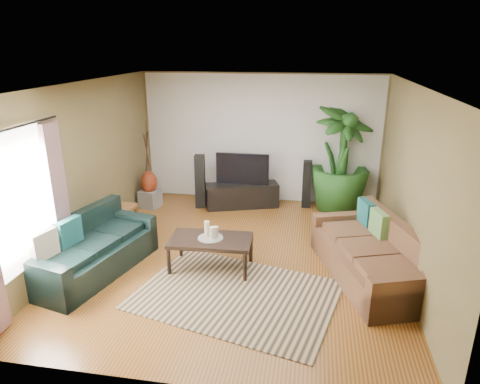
% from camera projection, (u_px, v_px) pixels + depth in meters
% --- Properties ---
extents(floor, '(5.50, 5.50, 0.00)m').
position_uv_depth(floor, '(238.00, 258.00, 6.84)').
color(floor, brown).
rests_on(floor, ground).
extents(ceiling, '(5.50, 5.50, 0.00)m').
position_uv_depth(ceiling, '(238.00, 85.00, 5.95)').
color(ceiling, white).
rests_on(ceiling, ground).
extents(wall_back, '(5.00, 0.00, 5.00)m').
position_uv_depth(wall_back, '(261.00, 139.00, 8.95)').
color(wall_back, brown).
rests_on(wall_back, ground).
extents(wall_front, '(5.00, 0.00, 5.00)m').
position_uv_depth(wall_front, '(184.00, 267.00, 3.83)').
color(wall_front, brown).
rests_on(wall_front, ground).
extents(wall_left, '(0.00, 5.50, 5.50)m').
position_uv_depth(wall_left, '(83.00, 170.00, 6.79)').
color(wall_left, brown).
rests_on(wall_left, ground).
extents(wall_right, '(0.00, 5.50, 5.50)m').
position_uv_depth(wall_right, '(413.00, 186.00, 5.99)').
color(wall_right, brown).
rests_on(wall_right, ground).
extents(backwall_panel, '(4.90, 0.00, 4.90)m').
position_uv_depth(backwall_panel, '(261.00, 139.00, 8.94)').
color(backwall_panel, white).
rests_on(backwall_panel, ground).
extents(window_pane, '(0.00, 1.80, 1.80)m').
position_uv_depth(window_pane, '(18.00, 201.00, 5.29)').
color(window_pane, white).
rests_on(window_pane, ground).
extents(curtain_far, '(0.08, 0.35, 2.20)m').
position_uv_depth(curtain_far, '(59.00, 200.00, 6.06)').
color(curtain_far, gray).
rests_on(curtain_far, ground).
extents(curtain_rod, '(0.03, 1.90, 0.03)m').
position_uv_depth(curtain_rod, '(9.00, 129.00, 4.98)').
color(curtain_rod, black).
rests_on(curtain_rod, ground).
extents(sofa_left, '(1.33, 2.18, 0.85)m').
position_uv_depth(sofa_left, '(93.00, 246.00, 6.29)').
color(sofa_left, black).
rests_on(sofa_left, floor).
extents(sofa_right, '(1.66, 2.42, 0.85)m').
position_uv_depth(sofa_right, '(370.00, 251.00, 6.14)').
color(sofa_right, brown).
rests_on(sofa_right, floor).
extents(area_rug, '(2.99, 2.43, 0.01)m').
position_uv_depth(area_rug, '(236.00, 295.00, 5.83)').
color(area_rug, tan).
rests_on(area_rug, floor).
extents(coffee_table, '(1.24, 0.71, 0.50)m').
position_uv_depth(coffee_table, '(211.00, 253.00, 6.45)').
color(coffee_table, black).
rests_on(coffee_table, floor).
extents(candle_tray, '(0.38, 0.38, 0.02)m').
position_uv_depth(candle_tray, '(211.00, 238.00, 6.37)').
color(candle_tray, gray).
rests_on(candle_tray, coffee_table).
extents(candle_tall, '(0.08, 0.08, 0.24)m').
position_uv_depth(candle_tall, '(207.00, 229.00, 6.36)').
color(candle_tall, '#F3E8CE').
rests_on(candle_tall, candle_tray).
extents(candle_mid, '(0.08, 0.08, 0.19)m').
position_uv_depth(candle_mid, '(212.00, 233.00, 6.29)').
color(candle_mid, white).
rests_on(candle_mid, candle_tray).
extents(candle_short, '(0.08, 0.08, 0.15)m').
position_uv_depth(candle_short, '(216.00, 231.00, 6.38)').
color(candle_short, beige).
rests_on(candle_short, candle_tray).
extents(tv_stand, '(1.55, 0.88, 0.50)m').
position_uv_depth(tv_stand, '(242.00, 195.00, 8.92)').
color(tv_stand, black).
rests_on(tv_stand, floor).
extents(television, '(1.09, 0.06, 0.64)m').
position_uv_depth(television, '(242.00, 169.00, 8.75)').
color(television, black).
rests_on(television, tv_stand).
extents(speaker_left, '(0.23, 0.25, 1.11)m').
position_uv_depth(speaker_left, '(200.00, 181.00, 8.81)').
color(speaker_left, black).
rests_on(speaker_left, floor).
extents(speaker_right, '(0.18, 0.20, 0.99)m').
position_uv_depth(speaker_right, '(307.00, 184.00, 8.84)').
color(speaker_right, black).
rests_on(speaker_right, floor).
extents(potted_plant, '(1.68, 1.68, 2.14)m').
position_uv_depth(potted_plant, '(340.00, 158.00, 8.55)').
color(potted_plant, '#1E4E1A').
rests_on(potted_plant, floor).
extents(plant_pot, '(0.40, 0.40, 0.31)m').
position_uv_depth(plant_pot, '(337.00, 201.00, 8.85)').
color(plant_pot, black).
rests_on(plant_pot, floor).
extents(pedestal, '(0.44, 0.44, 0.37)m').
position_uv_depth(pedestal, '(150.00, 198.00, 8.92)').
color(pedestal, gray).
rests_on(pedestal, floor).
extents(vase, '(0.34, 0.34, 0.47)m').
position_uv_depth(vase, '(149.00, 182.00, 8.80)').
color(vase, maroon).
rests_on(vase, pedestal).
extents(side_table, '(0.49, 0.49, 0.48)m').
position_uv_depth(side_table, '(122.00, 219.00, 7.75)').
color(side_table, brown).
rests_on(side_table, floor).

